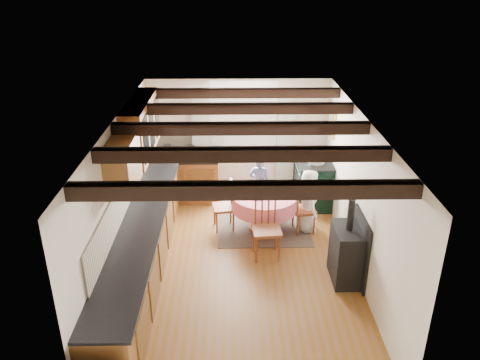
{
  "coord_description": "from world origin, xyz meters",
  "views": [
    {
      "loc": [
        -0.12,
        -6.36,
        4.41
      ],
      "look_at": [
        0.0,
        0.8,
        1.15
      ],
      "focal_mm": 35.64,
      "sensor_mm": 36.0,
      "label": 1
    }
  ],
  "objects_px": {
    "cup": "(262,190)",
    "cast_iron_stove": "(348,240)",
    "aga_range": "(313,181)",
    "child_far": "(259,184)",
    "dining_table": "(264,212)",
    "chair_near": "(267,228)",
    "chair_left": "(224,206)",
    "child_right": "(308,201)",
    "chair_right": "(304,208)"
  },
  "relations": [
    {
      "from": "aga_range",
      "to": "cast_iron_stove",
      "type": "bearing_deg",
      "value": -87.54
    },
    {
      "from": "child_right",
      "to": "cup",
      "type": "xyz_separation_m",
      "value": [
        -0.82,
        0.12,
        0.16
      ]
    },
    {
      "from": "aga_range",
      "to": "cup",
      "type": "bearing_deg",
      "value": -138.49
    },
    {
      "from": "chair_near",
      "to": "cup",
      "type": "bearing_deg",
      "value": 86.32
    },
    {
      "from": "child_far",
      "to": "cup",
      "type": "relative_size",
      "value": 11.64
    },
    {
      "from": "aga_range",
      "to": "child_far",
      "type": "bearing_deg",
      "value": -165.17
    },
    {
      "from": "child_far",
      "to": "cup",
      "type": "height_order",
      "value": "child_far"
    },
    {
      "from": "chair_left",
      "to": "cup",
      "type": "xyz_separation_m",
      "value": [
        0.69,
        0.04,
        0.29
      ]
    },
    {
      "from": "chair_left",
      "to": "chair_right",
      "type": "xyz_separation_m",
      "value": [
        1.43,
        -0.13,
        0.01
      ]
    },
    {
      "from": "chair_near",
      "to": "chair_right",
      "type": "relative_size",
      "value": 1.13
    },
    {
      "from": "child_far",
      "to": "child_right",
      "type": "xyz_separation_m",
      "value": [
        0.82,
        -0.79,
        0.02
      ]
    },
    {
      "from": "child_far",
      "to": "cup",
      "type": "bearing_deg",
      "value": 103.91
    },
    {
      "from": "child_far",
      "to": "cast_iron_stove",
      "type": "bearing_deg",
      "value": 130.84
    },
    {
      "from": "chair_left",
      "to": "cup",
      "type": "relative_size",
      "value": 9.49
    },
    {
      "from": "aga_range",
      "to": "child_far",
      "type": "height_order",
      "value": "child_far"
    },
    {
      "from": "child_right",
      "to": "child_far",
      "type": "bearing_deg",
      "value": 39.49
    },
    {
      "from": "chair_near",
      "to": "child_right",
      "type": "distance_m",
      "value": 1.17
    },
    {
      "from": "aga_range",
      "to": "cup",
      "type": "distance_m",
      "value": 1.45
    },
    {
      "from": "cast_iron_stove",
      "to": "child_right",
      "type": "bearing_deg",
      "value": 103.73
    },
    {
      "from": "aga_range",
      "to": "child_far",
      "type": "distance_m",
      "value": 1.12
    },
    {
      "from": "chair_near",
      "to": "child_far",
      "type": "relative_size",
      "value": 0.94
    },
    {
      "from": "chair_near",
      "to": "cup",
      "type": "xyz_separation_m",
      "value": [
        -0.02,
        0.98,
        0.22
      ]
    },
    {
      "from": "chair_left",
      "to": "cast_iron_stove",
      "type": "distance_m",
      "value": 2.45
    },
    {
      "from": "cast_iron_stove",
      "to": "child_far",
      "type": "height_order",
      "value": "cast_iron_stove"
    },
    {
      "from": "chair_near",
      "to": "child_far",
      "type": "height_order",
      "value": "child_far"
    },
    {
      "from": "chair_right",
      "to": "aga_range",
      "type": "height_order",
      "value": "aga_range"
    },
    {
      "from": "cup",
      "to": "cast_iron_stove",
      "type": "bearing_deg",
      "value": -53.8
    },
    {
      "from": "cup",
      "to": "chair_near",
      "type": "bearing_deg",
      "value": -88.67
    },
    {
      "from": "dining_table",
      "to": "cast_iron_stove",
      "type": "relative_size",
      "value": 0.85
    },
    {
      "from": "child_right",
      "to": "aga_range",
      "type": "bearing_deg",
      "value": -20.16
    },
    {
      "from": "dining_table",
      "to": "child_far",
      "type": "distance_m",
      "value": 0.79
    },
    {
      "from": "chair_right",
      "to": "cup",
      "type": "distance_m",
      "value": 0.81
    },
    {
      "from": "chair_left",
      "to": "chair_right",
      "type": "distance_m",
      "value": 1.44
    },
    {
      "from": "aga_range",
      "to": "cup",
      "type": "height_order",
      "value": "aga_range"
    },
    {
      "from": "chair_left",
      "to": "aga_range",
      "type": "relative_size",
      "value": 0.89
    },
    {
      "from": "chair_left",
      "to": "child_right",
      "type": "distance_m",
      "value": 1.51
    },
    {
      "from": "chair_left",
      "to": "chair_right",
      "type": "bearing_deg",
      "value": 75.69
    },
    {
      "from": "dining_table",
      "to": "cast_iron_stove",
      "type": "bearing_deg",
      "value": -53.09
    },
    {
      "from": "chair_near",
      "to": "child_right",
      "type": "relative_size",
      "value": 0.91
    },
    {
      "from": "chair_near",
      "to": "cup",
      "type": "distance_m",
      "value": 1.0
    },
    {
      "from": "chair_near",
      "to": "chair_left",
      "type": "distance_m",
      "value": 1.18
    },
    {
      "from": "chair_near",
      "to": "chair_left",
      "type": "bearing_deg",
      "value": 122.1
    },
    {
      "from": "cup",
      "to": "dining_table",
      "type": "bearing_deg",
      "value": -66.38
    },
    {
      "from": "chair_near",
      "to": "aga_range",
      "type": "bearing_deg",
      "value": 56.41
    },
    {
      "from": "chair_right",
      "to": "cast_iron_stove",
      "type": "relative_size",
      "value": 0.68
    },
    {
      "from": "dining_table",
      "to": "cup",
      "type": "distance_m",
      "value": 0.41
    },
    {
      "from": "cast_iron_stove",
      "to": "child_right",
      "type": "distance_m",
      "value": 1.54
    },
    {
      "from": "dining_table",
      "to": "chair_right",
      "type": "bearing_deg",
      "value": -5.54
    },
    {
      "from": "dining_table",
      "to": "cup",
      "type": "height_order",
      "value": "cup"
    },
    {
      "from": "child_far",
      "to": "chair_right",
      "type": "bearing_deg",
      "value": 145.48
    }
  ]
}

